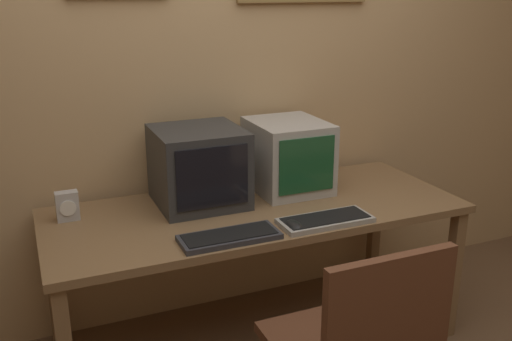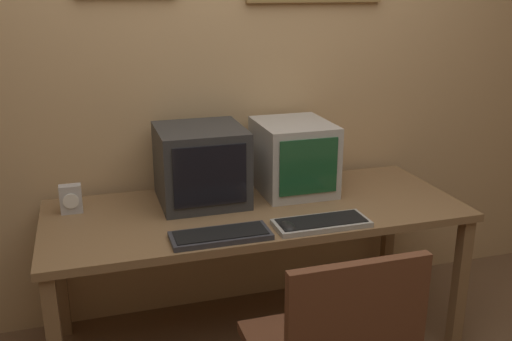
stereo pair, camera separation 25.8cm
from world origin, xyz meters
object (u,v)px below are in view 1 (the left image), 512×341
Objects in this scene: keyboard_main at (230,237)px; desk_clock at (67,206)px; monitor_right at (288,156)px; keyboard_side at (325,220)px; mouse_near_keyboard at (294,226)px; monitor_left at (199,167)px.

desk_clock is (-0.58, 0.47, 0.05)m from keyboard_main.
keyboard_side is at bearing -95.24° from monitor_right.
monitor_right is 0.99× the size of keyboard_side.
desk_clock is (-1.06, 0.01, -0.11)m from monitor_right.
mouse_near_keyboard is 0.83× the size of desk_clock.
keyboard_main is 0.74m from desk_clock.
keyboard_main is (-0.02, -0.44, -0.17)m from monitor_left.
keyboard_side is at bearing -0.09° from keyboard_main.
monitor_right is 0.54m from mouse_near_keyboard.
monitor_left is 0.60m from desk_clock.
desk_clock reaches higher than mouse_near_keyboard.
keyboard_side is at bearing 5.53° from mouse_near_keyboard.
mouse_near_keyboard is at bearing -29.30° from desk_clock.
mouse_near_keyboard is 0.99m from desk_clock.
monitor_left is at bearing 87.90° from keyboard_main.
monitor_right reaches higher than keyboard_main.
monitor_left is at bearing -178.14° from monitor_right.
monitor_left reaches higher than keyboard_main.
monitor_left is 0.99× the size of keyboard_main.
keyboard_side is 3.78× the size of mouse_near_keyboard.
keyboard_main is (-0.48, -0.46, -0.16)m from monitor_right.
mouse_near_keyboard is (0.28, -0.02, 0.01)m from keyboard_main.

